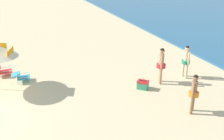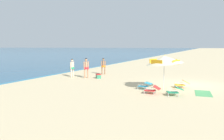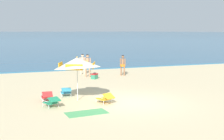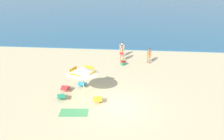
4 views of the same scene
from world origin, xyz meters
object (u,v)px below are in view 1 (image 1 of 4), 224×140
Objects in this scene: lounge_chair_spare_folded at (3,71)px; person_standing_near_shore at (186,59)px; cooler_box at (143,85)px; person_standing_beside at (161,63)px; lounge_chair_under_umbrella at (21,76)px; person_wading_in at (194,91)px.

lounge_chair_spare_folded is 9.20m from person_standing_near_shore.
person_standing_near_shore is 2.66m from cooler_box.
lounge_chair_spare_folded is at bearing -119.55° from person_standing_beside.
lounge_chair_under_umbrella is 8.07m from person_wading_in.
person_standing_near_shore is at bearing 65.15° from lounge_chair_spare_folded.
lounge_chair_spare_folded reaches higher than lounge_chair_under_umbrella.
person_standing_beside is 2.92× the size of cooler_box.
cooler_box is at bearing -83.89° from person_standing_near_shore.
lounge_chair_under_umbrella is 8.09m from person_standing_near_shore.
person_standing_beside is at bearing 102.20° from cooler_box.
lounge_chair_under_umbrella is 0.55× the size of person_wading_in.
lounge_chair_under_umbrella is at bearing -133.77° from person_wading_in.
person_wading_in is (2.78, -0.30, -0.07)m from person_standing_beside.
person_standing_near_shore is at bearing 147.96° from person_wading_in.
person_standing_beside is (3.89, 6.87, 0.74)m from lounge_chair_spare_folded.
person_wading_in is at bearing 46.23° from lounge_chair_under_umbrella.
person_wading_in is at bearing 44.54° from lounge_chair_spare_folded.
lounge_chair_under_umbrella is 0.54× the size of person_standing_near_shore.
cooler_box is at bearing -162.98° from person_wading_in.
person_standing_beside is 1.37m from cooler_box.
person_standing_beside reaches higher than person_wading_in.
lounge_chair_spare_folded is 9.38m from person_wading_in.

